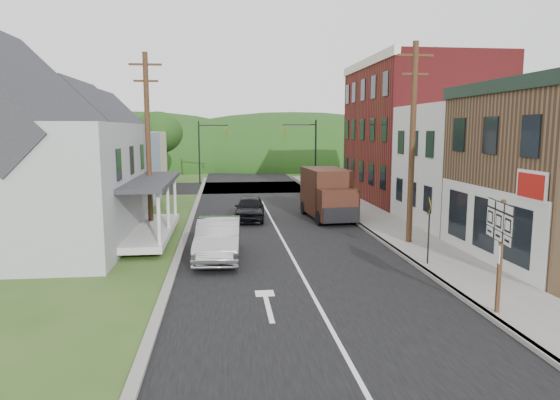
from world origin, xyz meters
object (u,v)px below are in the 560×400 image
object	(u,v)px
delivery_van	(328,194)
warning_sign	(429,221)
route_sign_cluster	(500,240)
silver_sedan	(219,239)
dark_sedan	(250,208)

from	to	relation	value
delivery_van	warning_sign	distance (m)	10.67
route_sign_cluster	warning_sign	bearing A→B (deg)	98.18
silver_sedan	dark_sedan	world-z (taller)	silver_sedan
route_sign_cluster	warning_sign	distance (m)	5.13
silver_sedan	route_sign_cluster	world-z (taller)	route_sign_cluster
dark_sedan	warning_sign	distance (m)	12.40
silver_sedan	route_sign_cluster	size ratio (longest dim) A/B	1.55
dark_sedan	delivery_van	bearing A→B (deg)	3.25
dark_sedan	warning_sign	world-z (taller)	warning_sign
silver_sedan	delivery_van	size ratio (longest dim) A/B	0.91
silver_sedan	warning_sign	xyz separation A→B (m)	(7.90, -2.16, 1.00)
delivery_van	route_sign_cluster	distance (m)	15.73
warning_sign	delivery_van	bearing A→B (deg)	107.79
route_sign_cluster	warning_sign	size ratio (longest dim) A/B	1.23
silver_sedan	route_sign_cluster	bearing A→B (deg)	-40.39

